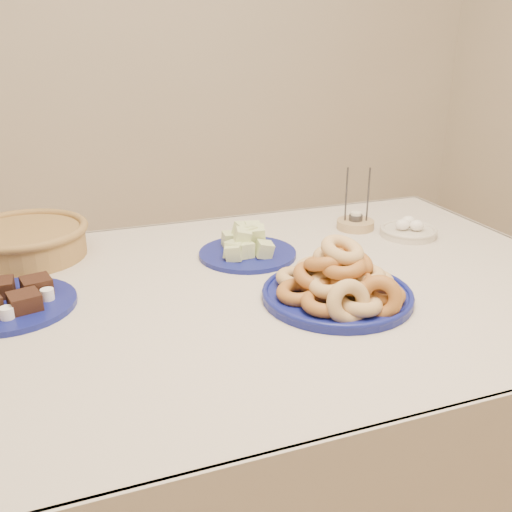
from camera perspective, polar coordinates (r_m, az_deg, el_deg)
name	(u,v)px	position (r m, az deg, el deg)	size (l,w,h in m)	color
dining_table	(249,327)	(1.40, -0.71, -7.14)	(1.71, 1.11, 0.75)	brown
donut_platter	(339,283)	(1.29, 8.32, -2.71)	(0.39, 0.39, 0.16)	navy
melon_plate	(246,248)	(1.53, -1.01, 0.84)	(0.29, 0.29, 0.09)	navy
brownie_plate	(11,301)	(1.37, -23.31, -4.20)	(0.29, 0.29, 0.05)	navy
wicker_basket	(24,240)	(1.65, -22.16, 1.47)	(0.39, 0.39, 0.09)	brown
candle_holder	(355,223)	(1.79, 9.91, 3.28)	(0.15, 0.15, 0.19)	tan
egg_bowl	(408,230)	(1.75, 14.99, 2.50)	(0.21, 0.21, 0.06)	beige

